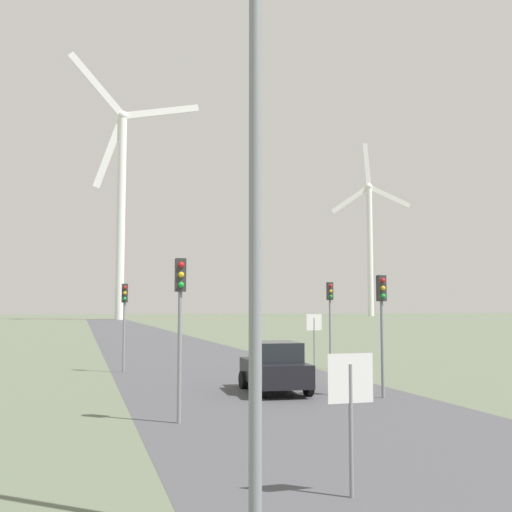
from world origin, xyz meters
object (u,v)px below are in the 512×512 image
Objects in this scene: wind_turbine_left at (121,194)px; wind_turbine_center at (370,238)px; stop_sign_far at (314,331)px; traffic_light_post_mid_left at (124,307)px; traffic_light_post_mid_right at (330,306)px; traffic_light_post_near_left at (180,302)px; stop_sign_near at (350,397)px; traffic_light_post_near_right at (382,308)px; car_approaching at (275,367)px.

wind_turbine_center is at bearing 25.80° from wind_turbine_left.
stop_sign_far is 9.38m from traffic_light_post_mid_left.
traffic_light_post_mid_left is at bearing 172.05° from traffic_light_post_mid_right.
stop_sign_far is 14.80m from traffic_light_post_near_left.
traffic_light_post_near_right is (5.69, 9.52, 1.45)m from stop_sign_near.
traffic_light_post_mid_left is 0.97× the size of traffic_light_post_mid_right.
wind_turbine_left is at bearing 88.90° from car_approaching.
traffic_light_post_near_left is (-8.65, -11.94, 1.28)m from stop_sign_far.
wind_turbine_left reaches higher than traffic_light_post_near_left.
traffic_light_post_near_left is 0.07× the size of wind_turbine_center.
wind_turbine_center is (92.26, 175.56, 26.38)m from traffic_light_post_mid_right.
traffic_light_post_mid_left is 0.06× the size of wind_turbine_center.
wind_turbine_left reaches higher than car_approaching.
traffic_light_post_near_right reaches higher than car_approaching.
stop_sign_far reaches higher than car_approaching.
wind_turbine_center reaches higher than traffic_light_post_mid_left.
traffic_light_post_mid_left is at bearing 96.37° from stop_sign_near.
wind_turbine_left is at bearing 87.22° from traffic_light_post_near_left.
stop_sign_far is (6.95, 18.94, 0.31)m from stop_sign_near.
stop_sign_near is 12.14m from car_approaching.
traffic_light_post_near_left is at bearing -92.78° from wind_turbine_left.
stop_sign_near reaches higher than car_approaching.
wind_turbine_center is at bearing 62.77° from stop_sign_near.
car_approaching is at bearing 48.70° from traffic_light_post_near_left.
traffic_light_post_mid_right is 0.07× the size of wind_turbine_center.
stop_sign_near is at bearing -112.45° from traffic_light_post_mid_right.
stop_sign_far is 0.66× the size of traffic_light_post_near_right.
traffic_light_post_near_left reaches higher than traffic_light_post_mid_left.
traffic_light_post_mid_left is 10.16m from traffic_light_post_mid_right.
stop_sign_near is 0.04× the size of wind_turbine_center.
stop_sign_near is at bearing -117.23° from wind_turbine_center.
traffic_light_post_mid_left is (-7.95, 10.77, 0.02)m from traffic_light_post_near_right.
stop_sign_far is at bearing -117.95° from wind_turbine_center.
traffic_light_post_near_right is 0.06× the size of wind_turbine_left.
traffic_light_post_mid_left is 1.00× the size of car_approaching.
wind_turbine_center is at bearing 59.56° from traffic_light_post_mid_left.
traffic_light_post_near_right is at bearing -97.61° from stop_sign_far.
stop_sign_near is 20.18m from stop_sign_far.
traffic_light_post_mid_left reaches higher than stop_sign_near.
traffic_light_post_mid_right is 200.07m from wind_turbine_center.
stop_sign_near is at bearing -76.34° from traffic_light_post_near_left.
traffic_light_post_mid_left is at bearing -93.32° from wind_turbine_left.
wind_turbine_left is (2.62, 136.72, 31.66)m from car_approaching.
wind_turbine_left is (-0.51, 139.05, 29.51)m from traffic_light_post_near_right.
traffic_light_post_near_right is at bearing -102.70° from traffic_light_post_mid_right.
stop_sign_far is 0.63× the size of traffic_light_post_mid_right.
stop_sign_far is at bearing 58.24° from car_approaching.
traffic_light_post_near_left is 0.06× the size of wind_turbine_left.
traffic_light_post_near_left is 214.90m from wind_turbine_center.
traffic_light_post_near_left is at bearing 103.66° from stop_sign_near.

